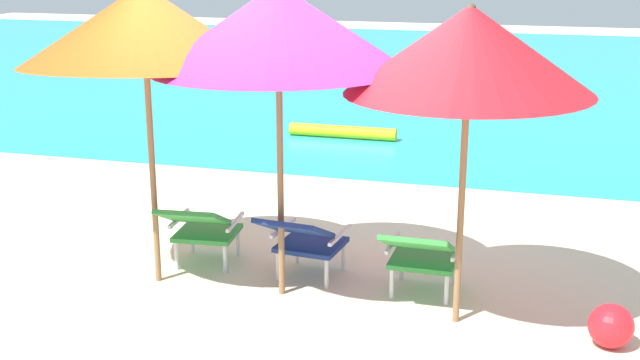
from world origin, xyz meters
TOP-DOWN VIEW (x-y plane):
  - ground_plane at (0.00, 4.00)m, footprint 40.00×40.00m
  - ocean_band at (0.00, 12.27)m, footprint 40.00×18.00m
  - swim_buoy at (-0.99, 5.38)m, footprint 1.60×0.18m
  - lounge_chair_left at (-0.93, 0.14)m, footprint 0.62×0.92m
  - lounge_chair_center at (0.01, 0.11)m, footprint 0.62×0.92m
  - lounge_chair_right at (1.00, 0.03)m, footprint 0.56×0.88m
  - beach_umbrella_left at (-1.19, -0.18)m, footprint 2.28×2.31m
  - beach_umbrella_center at (-0.10, -0.15)m, footprint 2.53×2.53m
  - beach_umbrella_right at (1.33, -0.28)m, footprint 2.48×2.48m
  - beach_ball at (2.43, -0.39)m, footprint 0.32×0.32m

SIDE VIEW (x-z plane):
  - ground_plane at x=0.00m, z-range 0.00..0.00m
  - ocean_band at x=0.00m, z-range 0.00..0.01m
  - swim_buoy at x=-0.99m, z-range 0.01..0.19m
  - beach_ball at x=2.43m, z-range 0.00..0.32m
  - lounge_chair_left at x=-0.93m, z-range 0.06..0.75m
  - lounge_chair_center at x=0.01m, z-range 0.06..0.75m
  - lounge_chair_right at x=1.00m, z-range 0.06..0.75m
  - beach_umbrella_right at x=1.33m, z-range 0.86..3.23m
  - beach_umbrella_left at x=-1.19m, z-range 0.87..3.39m
  - beach_umbrella_center at x=-0.10m, z-range 0.91..3.39m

